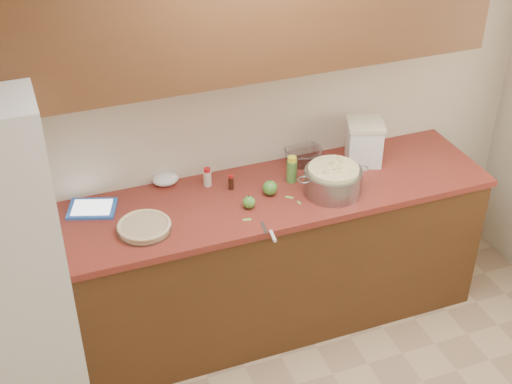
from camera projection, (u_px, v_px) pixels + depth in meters
name	position (u px, v px, depth m)	size (l,w,h in m)	color
room_shell	(407.00, 318.00, 2.57)	(3.60, 3.60, 3.60)	tan
counter_run	(260.00, 260.00, 4.18)	(2.64, 0.68, 0.92)	#462913
upper_cabinets	(250.00, 3.00, 3.49)	(2.60, 0.34, 0.70)	#533119
pie	(144.00, 227.00, 3.64)	(0.29, 0.29, 0.05)	silver
colander	(333.00, 180.00, 3.92)	(0.42, 0.32, 0.16)	gray
flour_canister	(364.00, 142.00, 4.17)	(0.27, 0.27, 0.26)	white
tablet	(92.00, 209.00, 3.81)	(0.30, 0.26, 0.02)	blue
paring_knife	(272.00, 235.00, 3.61)	(0.04, 0.19, 0.02)	gray
lemon_bottle	(292.00, 170.00, 4.01)	(0.06, 0.06, 0.16)	#4C8C38
cinnamon_shaker	(207.00, 177.00, 3.99)	(0.04, 0.04, 0.11)	beige
vanilla_bottle	(231.00, 182.00, 3.96)	(0.03, 0.03, 0.09)	black
mixing_bowl	(303.00, 154.00, 4.22)	(0.23, 0.23, 0.08)	silver
paper_towel	(166.00, 179.00, 4.01)	(0.15, 0.12, 0.06)	white
apple_left	(249.00, 202.00, 3.81)	(0.07, 0.07, 0.08)	#498B31
apple_center	(270.00, 188.00, 3.92)	(0.08, 0.08, 0.10)	#498B31
peel_a	(299.00, 203.00, 3.87)	(0.03, 0.01, 0.00)	#82B357
peel_b	(247.00, 220.00, 3.73)	(0.05, 0.02, 0.00)	#82B357
peel_c	(289.00, 197.00, 3.91)	(0.04, 0.02, 0.00)	#82B357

